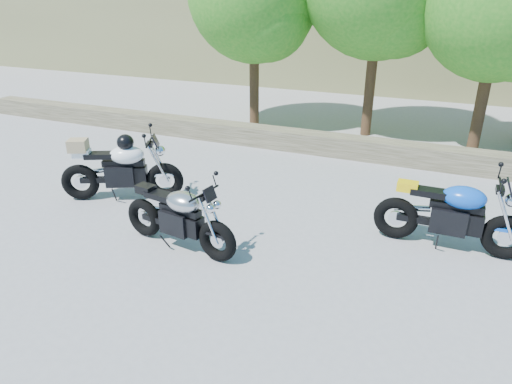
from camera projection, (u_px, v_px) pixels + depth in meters
ground at (218, 259)px, 6.98m from camera, size 90.00×90.00×0.00m
stone_wall at (318, 143)px, 11.52m from camera, size 22.00×0.55×0.50m
tree_decid_right at (506, 4)px, 10.09m from camera, size 3.54×3.54×5.41m
silver_bike at (179, 218)px, 7.09m from camera, size 2.15×0.68×1.08m
white_bike at (121, 168)px, 8.78m from camera, size 2.20×1.20×1.31m
blue_bike at (452, 215)px, 7.07m from camera, size 2.34×0.74×1.18m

